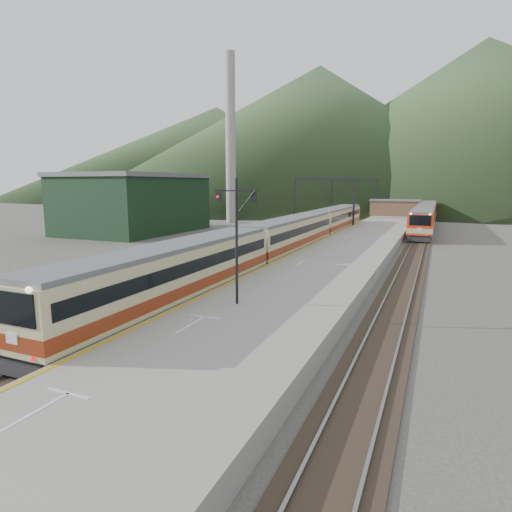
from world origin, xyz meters
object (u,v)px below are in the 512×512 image
at_px(second_train, 425,216).
at_px(worker, 38,316).
at_px(signal_mast, 236,228).
at_px(main_train, 291,235).

xyz_separation_m(second_train, worker, (-15.16, -60.22, -1.14)).
bearing_deg(worker, signal_mast, -100.98).
distance_m(second_train, worker, 62.11).
relative_size(main_train, signal_mast, 9.71).
distance_m(main_train, signal_mast, 21.98).
bearing_deg(main_train, signal_mast, -78.84).
xyz_separation_m(main_train, second_train, (11.50, 33.51, -0.04)).
relative_size(second_train, signal_mast, 6.31).
bearing_deg(main_train, second_train, 71.06).
relative_size(main_train, worker, 34.86).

